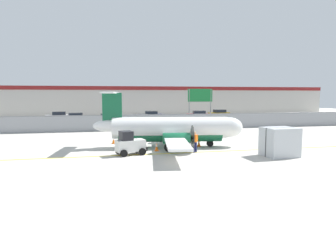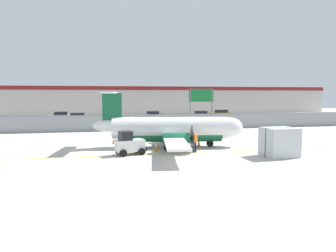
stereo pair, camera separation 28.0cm
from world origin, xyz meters
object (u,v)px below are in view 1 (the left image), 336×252
object	(u,v)px
traffic_cone_far_left	(114,140)
parked_car_2	(107,119)
commuter_airplane	(173,129)
highway_sign	(200,99)
parked_car_0	(59,116)
traffic_cone_near_left	(157,147)
parked_car_6	(198,115)
parked_car_5	(191,119)
cargo_container	(280,142)
traffic_cone_near_right	(199,143)
ground_crew_worker	(195,141)
parked_car_7	(219,114)
baggage_tug	(130,144)
parked_car_1	(77,118)
parked_car_4	(151,115)
parked_car_3	(140,119)

from	to	relation	value
traffic_cone_far_left	parked_car_2	size ratio (longest dim) A/B	0.15
commuter_airplane	highway_sign	bearing A→B (deg)	71.85
parked_car_0	traffic_cone_far_left	bearing A→B (deg)	103.31
traffic_cone_near_left	parked_car_2	distance (m)	24.08
traffic_cone_far_left	parked_car_6	size ratio (longest dim) A/B	0.15
parked_car_5	parked_car_6	size ratio (longest dim) A/B	0.97
cargo_container	parked_car_0	distance (m)	41.00
parked_car_6	highway_sign	bearing A→B (deg)	79.62
traffic_cone_far_left	parked_car_2	xyz separation A→B (m)	(-0.43, 19.25, 0.58)
traffic_cone_far_left	parked_car_5	xyz separation A→B (m)	(12.15, 15.33, 0.58)
traffic_cone_near_left	traffic_cone_near_right	xyz separation A→B (m)	(4.13, 1.37, 0.00)
ground_crew_worker	parked_car_2	world-z (taller)	same
parked_car_2	commuter_airplane	bearing A→B (deg)	97.72
traffic_cone_near_left	parked_car_6	size ratio (longest dim) A/B	0.15
traffic_cone_near_left	parked_car_7	bearing A→B (deg)	60.47
traffic_cone_near_left	parked_car_2	world-z (taller)	parked_car_2
baggage_tug	parked_car_1	distance (m)	28.97
traffic_cone_near_right	parked_car_4	size ratio (longest dim) A/B	0.15
parked_car_3	highway_sign	distance (m)	10.01
commuter_airplane	parked_car_4	size ratio (longest dim) A/B	3.74
parked_car_2	traffic_cone_near_left	bearing A→B (deg)	92.83
traffic_cone_near_right	parked_car_1	xyz separation A→B (m)	(-12.91, 25.68, 0.58)
parked_car_5	parked_car_6	world-z (taller)	same
parked_car_0	parked_car_6	xyz separation A→B (m)	(25.20, -1.84, 0.00)
parked_car_3	highway_sign	xyz separation A→B (m)	(8.03, -5.02, 3.24)
traffic_cone_near_right	parked_car_1	bearing A→B (deg)	116.69
ground_crew_worker	baggage_tug	bearing A→B (deg)	-106.51
baggage_tug	traffic_cone_far_left	bearing A→B (deg)	85.15
commuter_airplane	parked_car_0	world-z (taller)	commuter_airplane
parked_car_3	parked_car_6	size ratio (longest dim) A/B	0.97
commuter_airplane	parked_car_4	bearing A→B (deg)	93.60
baggage_tug	parked_car_3	xyz separation A→B (m)	(3.37, 22.53, 0.04)
parked_car_4	traffic_cone_near_left	bearing A→B (deg)	85.90
parked_car_1	parked_car_2	distance (m)	5.95
parked_car_4	parked_car_5	distance (m)	11.06
traffic_cone_near_right	highway_sign	bearing A→B (deg)	71.70
traffic_cone_far_left	parked_car_3	xyz separation A→B (m)	(4.45, 16.82, 0.58)
cargo_container	parked_car_3	size ratio (longest dim) A/B	0.59
baggage_tug	parked_car_7	distance (m)	39.37
ground_crew_worker	parked_car_5	xyz separation A→B (m)	(5.79, 21.12, -0.06)
ground_crew_worker	traffic_cone_near_left	distance (m)	3.27
commuter_airplane	parked_car_3	xyz separation A→B (m)	(-0.70, 19.83, -0.71)
ground_crew_worker	traffic_cone_near_right	distance (m)	2.97
parked_car_1	parked_car_4	distance (m)	13.10
parked_car_1	parked_car_7	size ratio (longest dim) A/B	0.98
parked_car_3	highway_sign	size ratio (longest dim) A/B	0.77
traffic_cone_near_left	parked_car_3	distance (m)	21.37
traffic_cone_far_left	parked_car_1	world-z (taller)	parked_car_1
cargo_container	traffic_cone_far_left	bearing A→B (deg)	141.01
traffic_cone_near_left	parked_car_2	bearing A→B (deg)	99.18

